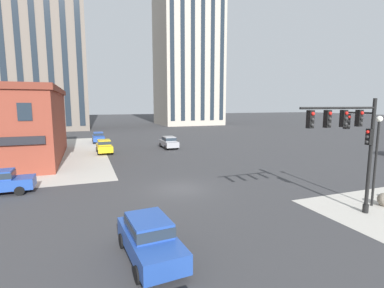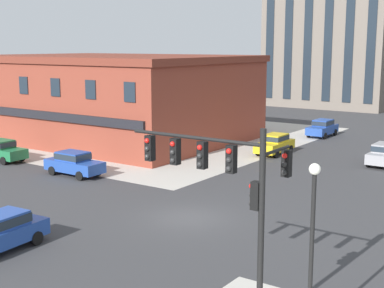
{
  "view_description": "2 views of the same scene",
  "coord_description": "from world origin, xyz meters",
  "px_view_note": "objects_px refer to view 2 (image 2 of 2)",
  "views": [
    {
      "loc": [
        -6.33,
        -19.37,
        6.22
      ],
      "look_at": [
        1.13,
        0.44,
        3.25
      ],
      "focal_mm": 26.59,
      "sensor_mm": 36.0,
      "label": 1
    },
    {
      "loc": [
        16.28,
        -22.88,
        9.03
      ],
      "look_at": [
        -0.49,
        0.99,
        3.79
      ],
      "focal_mm": 51.67,
      "sensor_mm": 36.0,
      "label": 2
    }
  ],
  "objects_px": {
    "car_main_northbound_near": "(275,143)",
    "car_cross_eastbound": "(0,231)",
    "street_lamp_corner_near": "(312,229)",
    "car_parked_curb": "(74,163)",
    "traffic_signal_main": "(230,187)",
    "car_main_southbound_far": "(1,150)",
    "car_cross_westbound": "(322,127)"
  },
  "relations": [
    {
      "from": "traffic_signal_main",
      "to": "car_parked_curb",
      "type": "relative_size",
      "value": 1.48
    },
    {
      "from": "traffic_signal_main",
      "to": "car_main_northbound_near",
      "type": "distance_m",
      "value": 29.0
    },
    {
      "from": "car_cross_westbound",
      "to": "street_lamp_corner_near",
      "type": "bearing_deg",
      "value": -68.62
    },
    {
      "from": "car_cross_westbound",
      "to": "traffic_signal_main",
      "type": "bearing_deg",
      "value": -72.54
    },
    {
      "from": "car_main_northbound_near",
      "to": "car_main_southbound_far",
      "type": "relative_size",
      "value": 1.0
    },
    {
      "from": "traffic_signal_main",
      "to": "street_lamp_corner_near",
      "type": "relative_size",
      "value": 1.18
    },
    {
      "from": "street_lamp_corner_near",
      "to": "car_cross_eastbound",
      "type": "distance_m",
      "value": 14.39
    },
    {
      "from": "street_lamp_corner_near",
      "to": "car_cross_eastbound",
      "type": "bearing_deg",
      "value": -175.46
    },
    {
      "from": "car_cross_eastbound",
      "to": "car_main_southbound_far",
      "type": "bearing_deg",
      "value": 143.9
    },
    {
      "from": "car_main_southbound_far",
      "to": "car_parked_curb",
      "type": "bearing_deg",
      "value": -0.68
    },
    {
      "from": "traffic_signal_main",
      "to": "car_cross_westbound",
      "type": "distance_m",
      "value": 39.29
    },
    {
      "from": "traffic_signal_main",
      "to": "car_main_northbound_near",
      "type": "xyz_separation_m",
      "value": [
        -11.51,
        26.37,
        -3.58
      ]
    },
    {
      "from": "car_main_northbound_near",
      "to": "car_cross_westbound",
      "type": "height_order",
      "value": "same"
    },
    {
      "from": "car_main_southbound_far",
      "to": "car_cross_westbound",
      "type": "bearing_deg",
      "value": 58.01
    },
    {
      "from": "car_cross_eastbound",
      "to": "car_cross_westbound",
      "type": "distance_m",
      "value": 37.93
    },
    {
      "from": "street_lamp_corner_near",
      "to": "car_parked_curb",
      "type": "height_order",
      "value": "street_lamp_corner_near"
    },
    {
      "from": "car_cross_eastbound",
      "to": "car_parked_curb",
      "type": "bearing_deg",
      "value": 124.14
    },
    {
      "from": "car_main_northbound_near",
      "to": "car_parked_curb",
      "type": "height_order",
      "value": "same"
    },
    {
      "from": "traffic_signal_main",
      "to": "car_cross_eastbound",
      "type": "distance_m",
      "value": 12.01
    },
    {
      "from": "car_main_southbound_far",
      "to": "car_parked_curb",
      "type": "distance_m",
      "value": 8.4
    },
    {
      "from": "street_lamp_corner_near",
      "to": "car_cross_westbound",
      "type": "xyz_separation_m",
      "value": [
        -14.41,
        36.81,
        -2.54
      ]
    },
    {
      "from": "car_cross_eastbound",
      "to": "car_cross_westbound",
      "type": "relative_size",
      "value": 1.03
    },
    {
      "from": "street_lamp_corner_near",
      "to": "car_parked_curb",
      "type": "bearing_deg",
      "value": 154.07
    },
    {
      "from": "car_main_northbound_near",
      "to": "car_parked_curb",
      "type": "xyz_separation_m",
      "value": [
        -8.02,
        -15.06,
        0.0
      ]
    },
    {
      "from": "traffic_signal_main",
      "to": "street_lamp_corner_near",
      "type": "distance_m",
      "value": 2.91
    },
    {
      "from": "street_lamp_corner_near",
      "to": "car_cross_westbound",
      "type": "bearing_deg",
      "value": 111.38
    },
    {
      "from": "car_main_northbound_near",
      "to": "car_cross_eastbound",
      "type": "relative_size",
      "value": 0.98
    },
    {
      "from": "traffic_signal_main",
      "to": "street_lamp_corner_near",
      "type": "height_order",
      "value": "traffic_signal_main"
    },
    {
      "from": "street_lamp_corner_near",
      "to": "car_cross_eastbound",
      "type": "relative_size",
      "value": 1.22
    },
    {
      "from": "car_main_northbound_near",
      "to": "street_lamp_corner_near",
      "type": "bearing_deg",
      "value": -61.26
    },
    {
      "from": "street_lamp_corner_near",
      "to": "car_main_northbound_near",
      "type": "xyz_separation_m",
      "value": [
        -14.18,
        25.86,
        -2.54
      ]
    },
    {
      "from": "car_cross_eastbound",
      "to": "car_parked_curb",
      "type": "relative_size",
      "value": 1.02
    }
  ]
}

